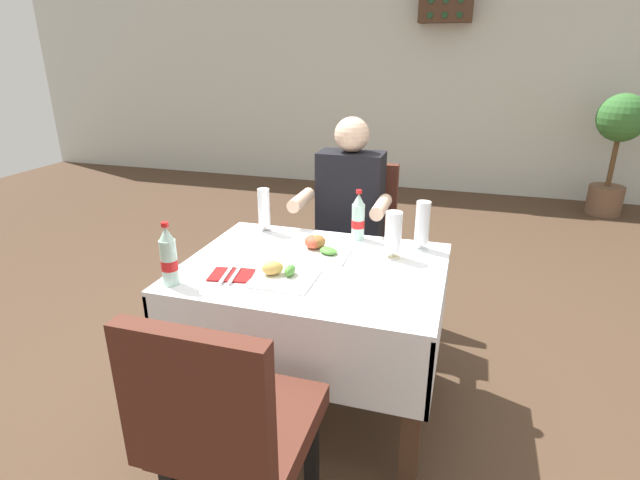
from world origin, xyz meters
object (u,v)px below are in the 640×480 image
(main_dining_table, at_px, (313,300))
(chair_far_diner_seat, at_px, (356,238))
(plate_far_diner, at_px, (319,247))
(napkin_cutlery_set, at_px, (231,275))
(chair_near_camera_side, at_px, (229,427))
(seated_diner_far, at_px, (348,218))
(beer_glass_right, at_px, (264,209))
(wall_bottle_rack, at_px, (446,1))
(plate_near_camera, at_px, (282,274))
(beer_glass_left, at_px, (422,225))
(beer_glass_middle, at_px, (393,235))
(cola_bottle_secondary, at_px, (358,218))
(cola_bottle_primary, at_px, (169,258))
(potted_plant_corner, at_px, (618,140))

(main_dining_table, height_order, chair_far_diner_seat, chair_far_diner_seat)
(plate_far_diner, height_order, napkin_cutlery_set, plate_far_diner)
(chair_near_camera_side, distance_m, seated_diner_far, 1.54)
(seated_diner_far, xyz_separation_m, beer_glass_right, (-0.34, -0.38, 0.13))
(wall_bottle_rack, bearing_deg, plate_near_camera, -93.68)
(beer_glass_right, bearing_deg, beer_glass_left, -1.01)
(beer_glass_middle, bearing_deg, chair_near_camera_side, -107.10)
(chair_near_camera_side, xyz_separation_m, cola_bottle_secondary, (0.11, 1.19, 0.28))
(beer_glass_right, relative_size, cola_bottle_secondary, 0.90)
(cola_bottle_primary, bearing_deg, beer_glass_left, 36.12)
(chair_far_diner_seat, height_order, cola_bottle_secondary, cola_bottle_secondary)
(seated_diner_far, xyz_separation_m, wall_bottle_rack, (0.21, 3.34, 1.36))
(seated_diner_far, height_order, potted_plant_corner, seated_diner_far)
(beer_glass_right, bearing_deg, beer_glass_middle, -12.61)
(chair_far_diner_seat, xyz_separation_m, wall_bottle_rack, (0.19, 3.23, 1.52))
(plate_near_camera, bearing_deg, chair_far_diner_seat, 85.26)
(cola_bottle_secondary, height_order, napkin_cutlery_set, cola_bottle_secondary)
(beer_glass_right, xyz_separation_m, cola_bottle_secondary, (0.48, 0.03, -0.01))
(cola_bottle_primary, distance_m, wall_bottle_rack, 4.61)
(seated_diner_far, distance_m, wall_bottle_rack, 3.61)
(plate_far_diner, bearing_deg, chair_far_diner_seat, 88.07)
(wall_bottle_rack, bearing_deg, potted_plant_corner, -11.29)
(main_dining_table, relative_size, chair_near_camera_side, 1.14)
(chair_near_camera_side, height_order, wall_bottle_rack, wall_bottle_rack)
(cola_bottle_secondary, bearing_deg, beer_glass_left, -8.40)
(wall_bottle_rack, bearing_deg, plate_far_diner, -93.12)
(cola_bottle_primary, distance_m, cola_bottle_secondary, 0.92)
(napkin_cutlery_set, height_order, wall_bottle_rack, wall_bottle_rack)
(cola_bottle_secondary, bearing_deg, wall_bottle_rack, 88.78)
(beer_glass_left, bearing_deg, napkin_cutlery_set, -143.76)
(beer_glass_middle, bearing_deg, wall_bottle_rack, 91.78)
(chair_near_camera_side, distance_m, cola_bottle_primary, 0.74)
(chair_far_diner_seat, distance_m, plate_far_diner, 0.70)
(cola_bottle_secondary, bearing_deg, plate_near_camera, -110.08)
(chair_far_diner_seat, relative_size, beer_glass_right, 4.33)
(beer_glass_left, bearing_deg, wall_bottle_rack, 93.55)
(plate_far_diner, bearing_deg, cola_bottle_primary, -133.17)
(cola_bottle_primary, bearing_deg, wall_bottle_rack, 81.31)
(seated_diner_far, bearing_deg, plate_near_camera, -93.74)
(chair_far_diner_seat, xyz_separation_m, beer_glass_right, (-0.37, -0.49, 0.29))
(chair_far_diner_seat, bearing_deg, beer_glass_middle, -64.12)
(beer_glass_right, bearing_deg, plate_near_camera, -60.12)
(chair_far_diner_seat, relative_size, plate_near_camera, 3.96)
(main_dining_table, bearing_deg, chair_near_camera_side, -90.00)
(main_dining_table, height_order, napkin_cutlery_set, napkin_cutlery_set)
(plate_far_diner, bearing_deg, main_dining_table, -81.54)
(cola_bottle_primary, bearing_deg, plate_near_camera, 23.83)
(beer_glass_middle, height_order, wall_bottle_rack, wall_bottle_rack)
(beer_glass_middle, bearing_deg, plate_near_camera, -138.67)
(chair_far_diner_seat, distance_m, beer_glass_middle, 0.76)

